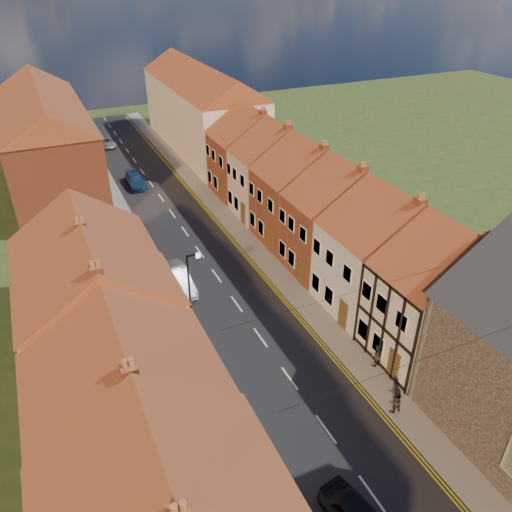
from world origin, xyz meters
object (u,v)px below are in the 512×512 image
Objects in this scene: pedestrian_right_b at (395,400)px; car_distant at (105,143)px; lamppost at (191,291)px; car_far at (135,181)px; pedestrian_right at (376,355)px; car_mid at (177,279)px.

car_distant is at bearing -81.43° from pedestrian_right_b.
lamppost is 26.35m from car_far.
car_far is at bearing -75.91° from pedestrian_right.
lamppost reaches higher than pedestrian_right_b.
lamppost is 1.27× the size of car_mid.
car_far is 2.83× the size of pedestrian_right.
lamppost is at bearing -36.38° from pedestrian_right.
lamppost is 3.91× the size of pedestrian_right.
pedestrian_right_b is at bearing -97.75° from car_distant.
car_distant is (-0.67, 14.46, -0.06)m from car_far.
car_far is 14.47m from car_distant.
pedestrian_right_b is at bearing -67.33° from car_mid.
pedestrian_right_b is at bearing 72.44° from pedestrian_right.
pedestrian_right_b is at bearing -53.90° from lamppost.
pedestrian_right_b is at bearing -81.79° from car_far.
pedestrian_right is at bearing -78.93° from car_far.
pedestrian_right_b is (7.69, -10.55, -2.62)m from lamppost.
pedestrian_right reaches higher than car_mid.
lamppost reaches higher than car_far.
car_mid is at bearing -54.57° from pedestrian_right.
car_far is 37.06m from pedestrian_right_b.
pedestrian_right_b reaches higher than car_mid.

